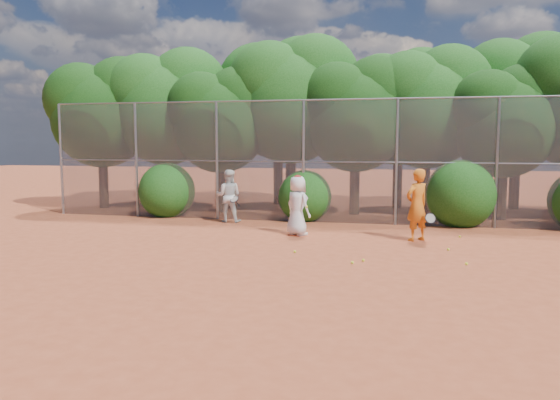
# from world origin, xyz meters

# --- Properties ---
(ground) EXTENTS (80.00, 80.00, 0.00)m
(ground) POSITION_xyz_m (0.00, 0.00, 0.00)
(ground) COLOR #A04224
(ground) RESTS_ON ground
(fence_back) EXTENTS (20.05, 0.09, 4.03)m
(fence_back) POSITION_xyz_m (-0.12, 6.00, 2.05)
(fence_back) COLOR gray
(fence_back) RESTS_ON ground
(tree_0) EXTENTS (4.38, 3.81, 6.00)m
(tree_0) POSITION_xyz_m (-9.44, 8.04, 3.93)
(tree_0) COLOR black
(tree_0) RESTS_ON ground
(tree_1) EXTENTS (4.64, 4.03, 6.35)m
(tree_1) POSITION_xyz_m (-6.94, 8.54, 4.16)
(tree_1) COLOR black
(tree_1) RESTS_ON ground
(tree_2) EXTENTS (3.99, 3.47, 5.47)m
(tree_2) POSITION_xyz_m (-4.45, 7.83, 3.58)
(tree_2) COLOR black
(tree_2) RESTS_ON ground
(tree_3) EXTENTS (4.89, 4.26, 6.70)m
(tree_3) POSITION_xyz_m (-1.94, 8.84, 4.40)
(tree_3) COLOR black
(tree_3) RESTS_ON ground
(tree_4) EXTENTS (4.19, 3.64, 5.73)m
(tree_4) POSITION_xyz_m (0.55, 8.24, 3.76)
(tree_4) COLOR black
(tree_4) RESTS_ON ground
(tree_5) EXTENTS (4.51, 3.92, 6.17)m
(tree_5) POSITION_xyz_m (3.06, 9.04, 4.05)
(tree_5) COLOR black
(tree_5) RESTS_ON ground
(tree_6) EXTENTS (3.86, 3.36, 5.29)m
(tree_6) POSITION_xyz_m (5.55, 8.03, 3.47)
(tree_6) COLOR black
(tree_6) RESTS_ON ground
(tree_9) EXTENTS (4.83, 4.20, 6.62)m
(tree_9) POSITION_xyz_m (-7.94, 10.84, 4.34)
(tree_9) COLOR black
(tree_9) RESTS_ON ground
(tree_10) EXTENTS (5.15, 4.48, 7.06)m
(tree_10) POSITION_xyz_m (-2.93, 11.05, 4.63)
(tree_10) COLOR black
(tree_10) RESTS_ON ground
(tree_11) EXTENTS (4.64, 4.03, 6.35)m
(tree_11) POSITION_xyz_m (2.06, 10.64, 4.16)
(tree_11) COLOR black
(tree_11) RESTS_ON ground
(tree_12) EXTENTS (5.02, 4.37, 6.88)m
(tree_12) POSITION_xyz_m (6.56, 11.24, 4.51)
(tree_12) COLOR black
(tree_12) RESTS_ON ground
(bush_0) EXTENTS (2.00, 2.00, 2.00)m
(bush_0) POSITION_xyz_m (-6.00, 6.30, 1.00)
(bush_0) COLOR #154711
(bush_0) RESTS_ON ground
(bush_1) EXTENTS (1.80, 1.80, 1.80)m
(bush_1) POSITION_xyz_m (-1.00, 6.30, 0.90)
(bush_1) COLOR #154711
(bush_1) RESTS_ON ground
(bush_2) EXTENTS (2.20, 2.20, 2.20)m
(bush_2) POSITION_xyz_m (4.00, 6.30, 1.10)
(bush_2) COLOR #154711
(bush_2) RESTS_ON ground
(player_yellow) EXTENTS (0.94, 0.82, 1.94)m
(player_yellow) POSITION_xyz_m (2.60, 3.27, 0.97)
(player_yellow) COLOR orange
(player_yellow) RESTS_ON ground
(player_teen) EXTENTS (0.99, 0.92, 1.72)m
(player_teen) POSITION_xyz_m (-0.70, 3.42, 0.86)
(player_teen) COLOR white
(player_teen) RESTS_ON ground
(player_white) EXTENTS (0.93, 0.82, 1.74)m
(player_white) POSITION_xyz_m (-3.40, 5.40, 0.87)
(player_white) COLOR silver
(player_white) RESTS_ON ground
(ball_0) EXTENTS (0.07, 0.07, 0.07)m
(ball_0) POSITION_xyz_m (1.39, 0.36, 0.03)
(ball_0) COLOR yellow
(ball_0) RESTS_ON ground
(ball_1) EXTENTS (0.07, 0.07, 0.07)m
(ball_1) POSITION_xyz_m (3.34, 2.04, 0.03)
(ball_1) COLOR yellow
(ball_1) RESTS_ON ground
(ball_2) EXTENTS (0.07, 0.07, 0.07)m
(ball_2) POSITION_xyz_m (1.17, 0.06, 0.03)
(ball_2) COLOR yellow
(ball_2) RESTS_ON ground
(ball_3) EXTENTS (0.07, 0.07, 0.07)m
(ball_3) POSITION_xyz_m (3.60, 0.50, 0.03)
(ball_3) COLOR yellow
(ball_3) RESTS_ON ground
(ball_4) EXTENTS (0.07, 0.07, 0.07)m
(ball_4) POSITION_xyz_m (-0.29, 0.96, 0.03)
(ball_4) COLOR yellow
(ball_4) RESTS_ON ground
(ball_5) EXTENTS (0.07, 0.07, 0.07)m
(ball_5) POSITION_xyz_m (3.80, 3.98, 0.03)
(ball_5) COLOR yellow
(ball_5) RESTS_ON ground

